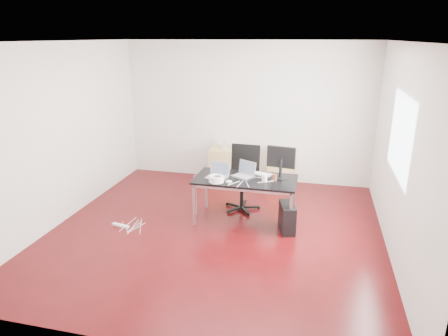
% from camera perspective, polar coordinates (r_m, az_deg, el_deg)
% --- Properties ---
extents(room_shell, '(5.00, 5.00, 5.00)m').
position_cam_1_polar(room_shell, '(5.73, -0.92, 3.55)').
color(room_shell, '#3B0609').
rests_on(room_shell, ground).
extents(desk, '(1.60, 0.80, 0.73)m').
position_cam_1_polar(desk, '(6.32, 3.10, -1.95)').
color(desk, black).
rests_on(desk, ground).
extents(office_chair, '(0.50, 0.52, 1.08)m').
position_cam_1_polar(office_chair, '(6.85, 2.76, -0.97)').
color(office_chair, black).
rests_on(office_chair, ground).
extents(filing_cabinet_left, '(0.50, 0.50, 0.70)m').
position_cam_1_polar(filing_cabinet_left, '(8.21, -0.15, 0.49)').
color(filing_cabinet_left, tan).
rests_on(filing_cabinet_left, ground).
extents(filing_cabinet_right, '(0.50, 0.50, 0.70)m').
position_cam_1_polar(filing_cabinet_right, '(8.03, 8.15, -0.12)').
color(filing_cabinet_right, tan).
rests_on(filing_cabinet_right, ground).
extents(pc_tower, '(0.31, 0.49, 0.44)m').
position_cam_1_polar(pc_tower, '(6.24, 9.00, -6.99)').
color(pc_tower, black).
rests_on(pc_tower, ground).
extents(wastebasket, '(0.27, 0.27, 0.28)m').
position_cam_1_polar(wastebasket, '(8.22, 0.41, -1.04)').
color(wastebasket, black).
rests_on(wastebasket, ground).
extents(power_strip, '(0.31, 0.12, 0.04)m').
position_cam_1_polar(power_strip, '(6.58, -14.56, -7.96)').
color(power_strip, white).
rests_on(power_strip, ground).
extents(laptop_left, '(0.37, 0.31, 0.23)m').
position_cam_1_polar(laptop_left, '(6.34, -0.86, -0.83)').
color(laptop_left, silver).
rests_on(laptop_left, desk).
extents(laptop_right, '(0.41, 0.38, 0.23)m').
position_cam_1_polar(laptop_right, '(6.39, 2.94, -0.69)').
color(laptop_right, silver).
rests_on(laptop_right, desk).
extents(monitor, '(0.45, 0.26, 0.51)m').
position_cam_1_polar(monitor, '(6.31, 8.15, 1.06)').
color(monitor, black).
rests_on(monitor, desk).
extents(keyboard, '(0.46, 0.24, 0.02)m').
position_cam_1_polar(keyboard, '(6.51, 4.92, -0.79)').
color(keyboard, white).
rests_on(keyboard, desk).
extents(cup_white, '(0.09, 0.09, 0.12)m').
position_cam_1_polar(cup_white, '(6.17, 5.81, -1.43)').
color(cup_white, white).
rests_on(cup_white, desk).
extents(cup_brown, '(0.10, 0.10, 0.10)m').
position_cam_1_polar(cup_brown, '(6.25, 7.22, -1.32)').
color(cup_brown, '#5B2C1F').
rests_on(cup_brown, desk).
extents(cable_coil, '(0.24, 0.24, 0.11)m').
position_cam_1_polar(cable_coil, '(6.11, -1.10, -1.60)').
color(cable_coil, white).
rests_on(cable_coil, desk).
extents(power_adapter, '(0.09, 0.09, 0.03)m').
position_cam_1_polar(power_adapter, '(6.11, 0.69, -1.98)').
color(power_adapter, white).
rests_on(power_adapter, desk).
extents(speaker, '(0.11, 0.10, 0.18)m').
position_cam_1_polar(speaker, '(8.10, 0.09, 3.48)').
color(speaker, '#9E9E9E').
rests_on(speaker, filing_cabinet_left).
extents(navy_garment, '(0.35, 0.31, 0.09)m').
position_cam_1_polar(navy_garment, '(7.86, 7.90, 2.51)').
color(navy_garment, black).
rests_on(navy_garment, filing_cabinet_right).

